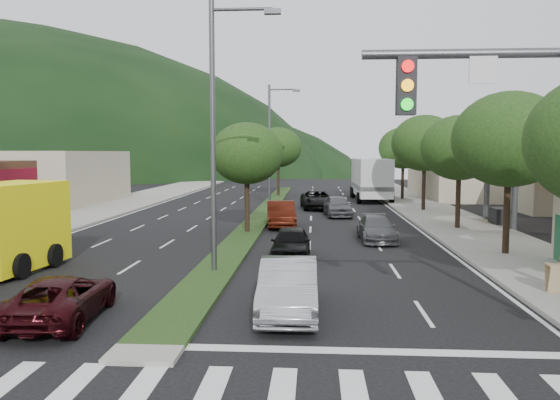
# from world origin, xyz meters

# --- Properties ---
(ground) EXTENTS (160.00, 160.00, 0.00)m
(ground) POSITION_xyz_m (0.00, 0.00, 0.00)
(ground) COLOR black
(ground) RESTS_ON ground
(sidewalk_right) EXTENTS (5.00, 90.00, 0.15)m
(sidewalk_right) POSITION_xyz_m (12.50, 25.00, 0.07)
(sidewalk_right) COLOR gray
(sidewalk_right) RESTS_ON ground
(sidewalk_left) EXTENTS (6.00, 90.00, 0.15)m
(sidewalk_left) POSITION_xyz_m (-13.00, 25.00, 0.07)
(sidewalk_left) COLOR gray
(sidewalk_left) RESTS_ON ground
(median) EXTENTS (1.60, 56.00, 0.12)m
(median) POSITION_xyz_m (0.00, 28.00, 0.06)
(median) COLOR #183312
(median) RESTS_ON ground
(crosswalk) EXTENTS (19.00, 2.20, 0.01)m
(crosswalk) POSITION_xyz_m (0.00, -2.00, 0.01)
(crosswalk) COLOR silver
(crosswalk) RESTS_ON ground
(bldg_left_far) EXTENTS (9.00, 14.00, 4.60)m
(bldg_left_far) POSITION_xyz_m (-19.00, 34.00, 2.30)
(bldg_left_far) COLOR #B4AA8F
(bldg_left_far) RESTS_ON ground
(bldg_right_far) EXTENTS (10.00, 16.00, 5.20)m
(bldg_right_far) POSITION_xyz_m (19.50, 44.00, 2.60)
(bldg_right_far) COLOR #B4AA8F
(bldg_right_far) RESTS_ON ground
(tree_r_b) EXTENTS (4.80, 4.80, 6.94)m
(tree_r_b) POSITION_xyz_m (12.00, 12.00, 5.04)
(tree_r_b) COLOR black
(tree_r_b) RESTS_ON sidewalk_right
(tree_r_c) EXTENTS (4.40, 4.40, 6.48)m
(tree_r_c) POSITION_xyz_m (12.00, 20.00, 4.75)
(tree_r_c) COLOR black
(tree_r_c) RESTS_ON sidewalk_right
(tree_r_d) EXTENTS (5.00, 5.00, 7.17)m
(tree_r_d) POSITION_xyz_m (12.00, 30.00, 5.18)
(tree_r_d) COLOR black
(tree_r_d) RESTS_ON sidewalk_right
(tree_r_e) EXTENTS (4.60, 4.60, 6.71)m
(tree_r_e) POSITION_xyz_m (12.00, 40.00, 4.89)
(tree_r_e) COLOR black
(tree_r_e) RESTS_ON sidewalk_right
(tree_med_near) EXTENTS (4.00, 4.00, 6.02)m
(tree_med_near) POSITION_xyz_m (0.00, 18.00, 4.43)
(tree_med_near) COLOR black
(tree_med_near) RESTS_ON median
(tree_med_far) EXTENTS (4.80, 4.80, 6.94)m
(tree_med_far) POSITION_xyz_m (0.00, 44.00, 5.01)
(tree_med_far) COLOR black
(tree_med_far) RESTS_ON median
(streetlight_near) EXTENTS (2.60, 0.25, 10.00)m
(streetlight_near) POSITION_xyz_m (0.21, 8.00, 5.58)
(streetlight_near) COLOR #47494C
(streetlight_near) RESTS_ON ground
(streetlight_mid) EXTENTS (2.60, 0.25, 10.00)m
(streetlight_mid) POSITION_xyz_m (0.21, 33.00, 5.58)
(streetlight_mid) COLOR #47494C
(streetlight_mid) RESTS_ON ground
(sedan_silver) EXTENTS (1.68, 4.56, 1.49)m
(sedan_silver) POSITION_xyz_m (3.02, 3.00, 0.75)
(sedan_silver) COLOR #ACAEB3
(sedan_silver) RESTS_ON ground
(suv_maroon) EXTENTS (2.37, 4.54, 1.22)m
(suv_maroon) POSITION_xyz_m (-3.02, 2.00, 0.61)
(suv_maroon) COLOR black
(suv_maroon) RESTS_ON ground
(car_queue_a) EXTENTS (1.62, 4.00, 1.36)m
(car_queue_a) POSITION_xyz_m (2.75, 10.82, 0.68)
(car_queue_a) COLOR black
(car_queue_a) RESTS_ON ground
(car_queue_b) EXTENTS (1.87, 4.35, 1.25)m
(car_queue_b) POSITION_xyz_m (6.90, 15.82, 0.63)
(car_queue_b) COLOR #4D4D52
(car_queue_b) RESTS_ON ground
(car_queue_c) EXTENTS (2.11, 4.82, 1.54)m
(car_queue_c) POSITION_xyz_m (1.71, 20.82, 0.77)
(car_queue_c) COLOR #4C170C
(car_queue_c) RESTS_ON ground
(car_queue_d) EXTENTS (2.92, 5.45, 1.46)m
(car_queue_d) POSITION_xyz_m (3.96, 31.46, 0.73)
(car_queue_d) COLOR black
(car_queue_d) RESTS_ON ground
(car_queue_e) EXTENTS (2.13, 4.46, 1.47)m
(car_queue_e) POSITION_xyz_m (5.35, 26.46, 0.74)
(car_queue_e) COLOR #545459
(car_queue_e) RESTS_ON ground
(motorhome) EXTENTS (3.32, 10.21, 3.90)m
(motorhome) POSITION_xyz_m (9.00, 39.76, 2.08)
(motorhome) COLOR silver
(motorhome) RESTS_ON ground
(a_frame_sign) EXTENTS (0.57, 0.65, 1.19)m
(a_frame_sign) POSITION_xyz_m (11.25, 5.28, 0.68)
(a_frame_sign) COLOR tan
(a_frame_sign) RESTS_ON sidewalk_right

